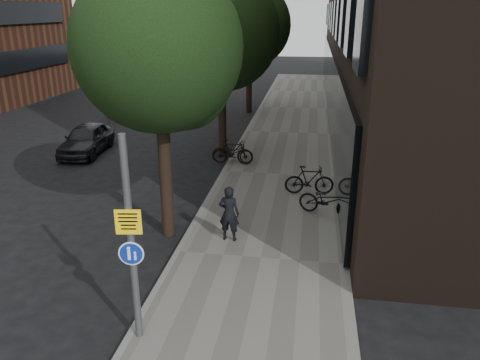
% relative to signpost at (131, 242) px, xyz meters
% --- Properties ---
extents(ground, '(120.00, 120.00, 0.00)m').
position_rel_signpost_xyz_m(ground, '(1.80, 0.12, -2.21)').
color(ground, black).
rests_on(ground, ground).
extents(sidewalk, '(4.50, 60.00, 0.12)m').
position_rel_signpost_xyz_m(sidewalk, '(2.05, 10.12, -2.15)').
color(sidewalk, slate).
rests_on(sidewalk, ground).
extents(curb_edge, '(0.15, 60.00, 0.13)m').
position_rel_signpost_xyz_m(curb_edge, '(-0.20, 10.12, -2.14)').
color(curb_edge, slate).
rests_on(curb_edge, ground).
extents(street_tree_near, '(4.40, 4.40, 7.50)m').
position_rel_signpost_xyz_m(street_tree_near, '(-0.73, 4.76, 2.90)').
color(street_tree_near, black).
rests_on(street_tree_near, ground).
extents(street_tree_mid, '(5.00, 5.00, 7.80)m').
position_rel_signpost_xyz_m(street_tree_mid, '(-0.73, 13.26, 2.91)').
color(street_tree_mid, black).
rests_on(street_tree_mid, ground).
extents(street_tree_far, '(5.00, 5.00, 7.80)m').
position_rel_signpost_xyz_m(street_tree_far, '(-0.73, 22.26, 2.91)').
color(street_tree_far, black).
rests_on(street_tree_far, ground).
extents(signpost, '(0.48, 0.14, 4.13)m').
position_rel_signpost_xyz_m(signpost, '(0.00, 0.00, 0.00)').
color(signpost, '#595B5E').
rests_on(signpost, sidewalk).
extents(pedestrian, '(0.61, 0.43, 1.59)m').
position_rel_signpost_xyz_m(pedestrian, '(1.05, 4.34, -1.29)').
color(pedestrian, black).
rests_on(pedestrian, sidewalk).
extents(parked_bike_facade_near, '(1.98, 1.28, 0.98)m').
position_rel_signpost_xyz_m(parked_bike_facade_near, '(3.80, 6.42, -1.59)').
color(parked_bike_facade_near, black).
rests_on(parked_bike_facade_near, sidewalk).
extents(parked_bike_facade_far, '(1.74, 0.64, 1.02)m').
position_rel_signpost_xyz_m(parked_bike_facade_far, '(3.21, 8.16, -1.57)').
color(parked_bike_facade_far, black).
rests_on(parked_bike_facade_far, sidewalk).
extents(parked_bike_curb_near, '(1.75, 0.75, 0.89)m').
position_rel_signpost_xyz_m(parked_bike_curb_near, '(0.00, 11.23, -1.64)').
color(parked_bike_curb_near, black).
rests_on(parked_bike_curb_near, sidewalk).
extents(parked_bike_curb_far, '(1.77, 0.60, 1.05)m').
position_rel_signpost_xyz_m(parked_bike_curb_far, '(0.00, 11.10, -1.56)').
color(parked_bike_curb_far, black).
rests_on(parked_bike_curb_far, sidewalk).
extents(parked_car_near, '(1.89, 4.04, 1.34)m').
position_rel_signpost_xyz_m(parked_car_near, '(-6.89, 12.02, -1.54)').
color(parked_car_near, black).
rests_on(parked_car_near, ground).
extents(parked_car_mid, '(1.28, 3.36, 1.09)m').
position_rel_signpost_xyz_m(parked_car_mid, '(-8.40, 20.61, -1.66)').
color(parked_car_mid, '#571E18').
rests_on(parked_car_mid, ground).
extents(parked_car_far, '(2.20, 4.46, 1.25)m').
position_rel_signpost_xyz_m(parked_car_far, '(-6.32, 27.82, -1.58)').
color(parked_car_far, '#1A212E').
rests_on(parked_car_far, ground).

